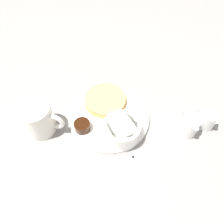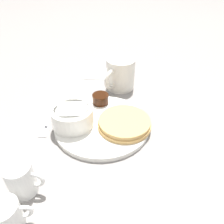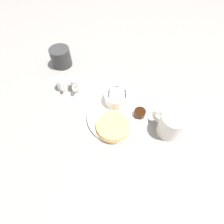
{
  "view_description": "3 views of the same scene",
  "coord_description": "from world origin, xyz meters",
  "px_view_note": "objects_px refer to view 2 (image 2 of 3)",
  "views": [
    {
      "loc": [
        0.36,
        -0.02,
        0.53
      ],
      "look_at": [
        0.0,
        0.01,
        0.04
      ],
      "focal_mm": 35.0,
      "sensor_mm": 36.0,
      "label": 1
    },
    {
      "loc": [
        -0.16,
        0.38,
        0.35
      ],
      "look_at": [
        -0.02,
        -0.02,
        0.03
      ],
      "focal_mm": 35.0,
      "sensor_mm": 36.0,
      "label": 2
    },
    {
      "loc": [
        -0.35,
        -0.13,
        0.56
      ],
      "look_at": [
        -0.02,
        0.02,
        0.05
      ],
      "focal_mm": 28.0,
      "sensor_mm": 36.0,
      "label": 3
    }
  ],
  "objects_px": {
    "creamer_pitcher_near": "(21,179)",
    "fork": "(48,123)",
    "plate": "(102,124)",
    "bowl": "(72,115)",
    "coffee_mug": "(120,74)",
    "creamer_pitcher_far": "(7,216)"
  },
  "relations": [
    {
      "from": "bowl",
      "to": "creamer_pitcher_far",
      "type": "xyz_separation_m",
      "value": [
        -0.02,
        0.24,
        -0.01
      ]
    },
    {
      "from": "plate",
      "to": "fork",
      "type": "relative_size",
      "value": 1.75
    },
    {
      "from": "creamer_pitcher_near",
      "to": "fork",
      "type": "xyz_separation_m",
      "value": [
        0.07,
        -0.18,
        -0.03
      ]
    },
    {
      "from": "creamer_pitcher_near",
      "to": "creamer_pitcher_far",
      "type": "distance_m",
      "value": 0.06
    },
    {
      "from": "coffee_mug",
      "to": "fork",
      "type": "distance_m",
      "value": 0.26
    },
    {
      "from": "plate",
      "to": "coffee_mug",
      "type": "xyz_separation_m",
      "value": [
        0.02,
        -0.19,
        0.04
      ]
    },
    {
      "from": "bowl",
      "to": "creamer_pitcher_far",
      "type": "height_order",
      "value": "bowl"
    },
    {
      "from": "plate",
      "to": "bowl",
      "type": "relative_size",
      "value": 2.33
    },
    {
      "from": "plate",
      "to": "creamer_pitcher_far",
      "type": "bearing_deg",
      "value": 80.59
    },
    {
      "from": "bowl",
      "to": "plate",
      "type": "bearing_deg",
      "value": -155.38
    },
    {
      "from": "bowl",
      "to": "coffee_mug",
      "type": "height_order",
      "value": "coffee_mug"
    },
    {
      "from": "plate",
      "to": "creamer_pitcher_far",
      "type": "xyz_separation_m",
      "value": [
        0.05,
        0.27,
        0.02
      ]
    },
    {
      "from": "creamer_pitcher_far",
      "to": "fork",
      "type": "relative_size",
      "value": 0.46
    },
    {
      "from": "bowl",
      "to": "creamer_pitcher_far",
      "type": "bearing_deg",
      "value": 94.09
    },
    {
      "from": "creamer_pitcher_near",
      "to": "fork",
      "type": "height_order",
      "value": "creamer_pitcher_near"
    },
    {
      "from": "fork",
      "to": "creamer_pitcher_near",
      "type": "bearing_deg",
      "value": 111.21
    },
    {
      "from": "plate",
      "to": "fork",
      "type": "xyz_separation_m",
      "value": [
        0.13,
        0.04,
        -0.0
      ]
    },
    {
      "from": "plate",
      "to": "creamer_pitcher_near",
      "type": "distance_m",
      "value": 0.22
    },
    {
      "from": "creamer_pitcher_near",
      "to": "creamer_pitcher_far",
      "type": "relative_size",
      "value": 1.2
    },
    {
      "from": "coffee_mug",
      "to": "creamer_pitcher_far",
      "type": "height_order",
      "value": "coffee_mug"
    },
    {
      "from": "creamer_pitcher_near",
      "to": "fork",
      "type": "distance_m",
      "value": 0.19
    },
    {
      "from": "bowl",
      "to": "creamer_pitcher_near",
      "type": "height_order",
      "value": "creamer_pitcher_near"
    }
  ]
}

